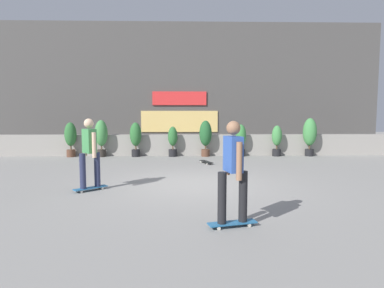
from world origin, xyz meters
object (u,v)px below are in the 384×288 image
object	(u,v)px
potted_plant_2	(136,137)
potted_plant_6	(277,139)
potted_plant_4	(206,136)
skateboard_near_camera	(206,162)
potted_plant_1	(101,135)
potted_plant_5	(241,138)
potted_plant_3	(173,140)
potted_plant_7	(310,134)
skater_far_left	(233,169)
skater_foreground	(90,151)
potted_plant_0	(71,137)

from	to	relation	value
potted_plant_2	potted_plant_6	world-z (taller)	potted_plant_2
potted_plant_4	potted_plant_6	world-z (taller)	potted_plant_4
skateboard_near_camera	potted_plant_1	bearing A→B (deg)	154.69
skateboard_near_camera	potted_plant_5	bearing A→B (deg)	51.51
potted_plant_1	potted_plant_4	world-z (taller)	potted_plant_1
potted_plant_3	skateboard_near_camera	xyz separation A→B (m)	(1.28, -2.02, -0.63)
potted_plant_3	potted_plant_7	distance (m)	5.84
skater_far_left	skater_foreground	bearing A→B (deg)	139.04
potted_plant_2	potted_plant_7	size ratio (longest dim) A/B	0.89
potted_plant_4	potted_plant_3	bearing A→B (deg)	180.00
potted_plant_1	potted_plant_4	distance (m)	4.38
skateboard_near_camera	skater_foreground	bearing A→B (deg)	-125.70
skateboard_near_camera	potted_plant_2	bearing A→B (deg)	144.53
potted_plant_6	skateboard_near_camera	xyz separation A→B (m)	(-3.15, -2.02, -0.67)
potted_plant_3	potted_plant_6	bearing A→B (deg)	0.00
skater_foreground	skater_far_left	bearing A→B (deg)	-40.96
potted_plant_3	potted_plant_6	xyz separation A→B (m)	(4.42, 0.00, 0.04)
potted_plant_4	skateboard_near_camera	size ratio (longest dim) A/B	1.85
potted_plant_1	skater_far_left	distance (m)	9.76
potted_plant_0	skater_foreground	distance (m)	6.71
potted_plant_2	skateboard_near_camera	bearing A→B (deg)	-35.47
potted_plant_6	potted_plant_7	world-z (taller)	potted_plant_7
potted_plant_0	skater_foreground	xyz separation A→B (m)	(2.54, -6.21, 0.11)
potted_plant_0	potted_plant_3	size ratio (longest dim) A/B	1.14
potted_plant_6	skater_foreground	xyz separation A→B (m)	(-6.16, -6.21, 0.21)
potted_plant_6	potted_plant_5	bearing A→B (deg)	-180.00
potted_plant_6	skateboard_near_camera	bearing A→B (deg)	-147.28
potted_plant_1	skater_foreground	world-z (taller)	skater_foreground
skater_far_left	skateboard_near_camera	world-z (taller)	skater_far_left
potted_plant_4	skater_foreground	bearing A→B (deg)	-116.66
potted_plant_1	potted_plant_7	bearing A→B (deg)	-0.00
potted_plant_1	skater_far_left	xyz separation A→B (m)	(4.23, -8.79, 0.04)
potted_plant_4	potted_plant_5	distance (m)	1.50
potted_plant_7	skater_far_left	distance (m)	9.92
potted_plant_0	potted_plant_7	bearing A→B (deg)	-0.00
potted_plant_7	skater_foreground	size ratio (longest dim) A/B	0.95
skater_foreground	potted_plant_4	bearing A→B (deg)	63.34
potted_plant_5	skater_far_left	xyz separation A→B (m)	(-1.65, -8.79, 0.18)
potted_plant_7	skateboard_near_camera	bearing A→B (deg)	-156.07
potted_plant_5	skater_foreground	distance (m)	7.74
potted_plant_3	skater_foreground	xyz separation A→B (m)	(-1.73, -6.21, 0.25)
potted_plant_0	potted_plant_6	bearing A→B (deg)	0.00
potted_plant_1	potted_plant_2	size ratio (longest dim) A/B	1.07
potted_plant_3	skater_far_left	distance (m)	8.88
potted_plant_3	potted_plant_5	distance (m)	2.89
potted_plant_0	potted_plant_7	world-z (taller)	potted_plant_7
potted_plant_0	skater_foreground	size ratio (longest dim) A/B	0.85
potted_plant_6	potted_plant_0	bearing A→B (deg)	-180.00
potted_plant_4	skater_far_left	world-z (taller)	skater_far_left
potted_plant_0	skater_far_left	distance (m)	10.38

